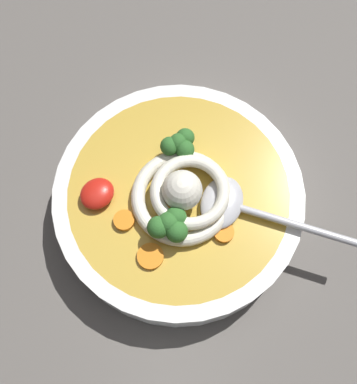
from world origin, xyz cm
name	(u,v)px	position (x,y,z in cm)	size (l,w,h in cm)	color
table_slab	(154,217)	(0.00, 0.00, 1.27)	(102.80, 102.80, 2.55)	#5B5651
soup_bowl	(178,200)	(2.68, -1.53, 5.14)	(27.36, 27.36, 5.02)	white
noodle_pile	(184,194)	(2.56, -2.52, 9.06)	(11.90, 11.67, 4.78)	silver
soup_spoon	(235,206)	(5.62, -6.96, 8.36)	(11.18, 16.75, 1.60)	#B7B7BC
chili_sauce_dollop	(97,194)	(-3.91, 4.04, 8.41)	(3.76, 3.38, 1.69)	red
broccoli_floret_near_spoon	(179,144)	(6.04, 1.84, 9.55)	(4.01, 3.45, 3.17)	#7A9E60
broccoli_floret_beside_chili	(170,225)	(-0.91, -4.10, 9.78)	(4.47, 3.84, 3.53)	#7A9E60
carrot_slice_right	(150,256)	(-4.29, -4.70, 7.80)	(2.72, 2.72, 0.47)	orange
carrot_slice_front	(124,220)	(-3.72, 0.02, 7.88)	(2.21, 2.21, 0.62)	orange
carrot_slice_center	(224,233)	(2.89, -8.13, 7.88)	(2.13, 2.13, 0.62)	orange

